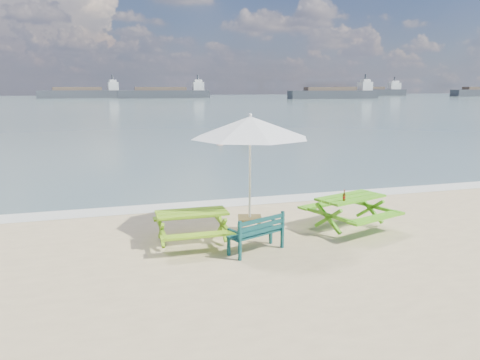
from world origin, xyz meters
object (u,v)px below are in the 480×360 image
object	(u,v)px
picnic_table_left	(192,228)
beer_bottle	(344,197)
swimmer	(220,153)
patio_umbrella	(250,127)
park_bench	(256,241)
side_table	(250,224)
picnic_table_right	(350,213)

from	to	relation	value
picnic_table_left	beer_bottle	size ratio (longest dim) A/B	6.81
swimmer	beer_bottle	bearing A→B (deg)	-94.35
patio_umbrella	beer_bottle	xyz separation A→B (m)	(1.98, -0.80, -1.56)
park_bench	swimmer	bearing A→B (deg)	78.39
patio_umbrella	park_bench	bearing A→B (deg)	-102.14
side_table	patio_umbrella	bearing A→B (deg)	0.00
picnic_table_left	park_bench	distance (m)	1.44
picnic_table_right	side_table	distance (m)	2.40
park_bench	side_table	xyz separation A→B (m)	(0.28, 1.31, -0.05)
picnic_table_right	beer_bottle	bearing A→B (deg)	-137.52
park_bench	side_table	world-z (taller)	park_bench
picnic_table_left	swimmer	size ratio (longest dim) A/B	1.06
picnic_table_left	beer_bottle	bearing A→B (deg)	-5.39
picnic_table_left	side_table	distance (m)	1.53
park_bench	beer_bottle	distance (m)	2.41
park_bench	picnic_table_right	bearing A→B (deg)	17.68
beer_bottle	swimmer	distance (m)	16.79
picnic_table_right	beer_bottle	distance (m)	0.69
side_table	patio_umbrella	distance (m)	2.25
picnic_table_right	swimmer	distance (m)	16.41
beer_bottle	patio_umbrella	bearing A→B (deg)	158.02
park_bench	side_table	size ratio (longest dim) A/B	1.95
picnic_table_left	picnic_table_right	bearing A→B (deg)	0.09
picnic_table_left	picnic_table_right	distance (m)	3.79
park_bench	patio_umbrella	xyz separation A→B (m)	(0.28, 1.31, 2.20)
park_bench	patio_umbrella	size ratio (longest dim) A/B	0.39
picnic_table_left	side_table	size ratio (longest dim) A/B	2.54
picnic_table_left	swimmer	xyz separation A→B (m)	(4.70, 16.37, -0.77)
patio_umbrella	beer_bottle	distance (m)	2.64
park_bench	beer_bottle	size ratio (longest dim) A/B	5.20
beer_bottle	picnic_table_right	bearing A→B (deg)	42.48
picnic_table_right	beer_bottle	world-z (taller)	beer_bottle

